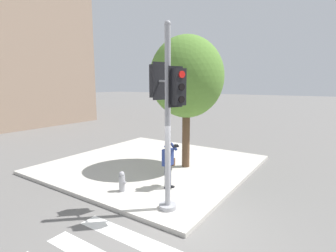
{
  "coord_description": "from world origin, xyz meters",
  "views": [
    {
      "loc": [
        -5.43,
        -3.3,
        3.62
      ],
      "look_at": [
        1.16,
        1.11,
        2.32
      ],
      "focal_mm": 28.0,
      "sensor_mm": 36.0,
      "label": 1
    }
  ],
  "objects_px": {
    "traffic_signal_pole": "(167,109)",
    "street_tree": "(187,77)",
    "person_photographer": "(168,160)",
    "fire_hydrant": "(122,181)"
  },
  "relations": [
    {
      "from": "person_photographer",
      "to": "fire_hydrant",
      "type": "relative_size",
      "value": 2.41
    },
    {
      "from": "traffic_signal_pole",
      "to": "street_tree",
      "type": "height_order",
      "value": "street_tree"
    },
    {
      "from": "street_tree",
      "to": "fire_hydrant",
      "type": "relative_size",
      "value": 8.03
    },
    {
      "from": "traffic_signal_pole",
      "to": "street_tree",
      "type": "bearing_deg",
      "value": 22.33
    },
    {
      "from": "traffic_signal_pole",
      "to": "person_photographer",
      "type": "relative_size",
      "value": 3.12
    },
    {
      "from": "person_photographer",
      "to": "fire_hydrant",
      "type": "xyz_separation_m",
      "value": [
        -1.08,
        1.1,
        -0.63
      ]
    },
    {
      "from": "fire_hydrant",
      "to": "person_photographer",
      "type": "bearing_deg",
      "value": -45.49
    },
    {
      "from": "fire_hydrant",
      "to": "traffic_signal_pole",
      "type": "bearing_deg",
      "value": -95.64
    },
    {
      "from": "traffic_signal_pole",
      "to": "person_photographer",
      "type": "distance_m",
      "value": 2.38
    },
    {
      "from": "traffic_signal_pole",
      "to": "street_tree",
      "type": "xyz_separation_m",
      "value": [
        3.59,
        1.47,
        0.91
      ]
    }
  ]
}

